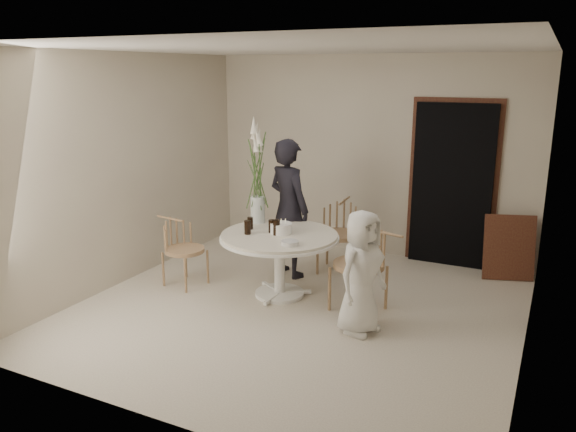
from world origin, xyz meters
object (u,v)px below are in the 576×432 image
at_px(birthday_cake, 281,228).
at_px(girl, 289,208).
at_px(boy, 361,272).
at_px(flower_vase, 257,176).
at_px(table, 279,244).
at_px(chair_right, 370,259).
at_px(chair_left, 178,241).
at_px(chair_far, 341,225).

bearing_deg(birthday_cake, girl, 108.73).
xyz_separation_m(boy, flower_vase, (-1.57, 0.78, 0.67)).
relative_size(birthday_cake, flower_vase, 0.19).
height_order(table, chair_right, chair_right).
distance_m(chair_left, boy, 2.40).
bearing_deg(boy, flower_vase, 81.31).
bearing_deg(chair_left, birthday_cake, -71.06).
relative_size(girl, boy, 1.39).
height_order(chair_right, girl, girl).
relative_size(chair_left, birthday_cake, 3.33).
xyz_separation_m(girl, birthday_cake, (0.21, -0.63, -0.07)).
relative_size(girl, flower_vase, 1.36).
xyz_separation_m(table, chair_far, (0.30, 1.15, -0.04)).
xyz_separation_m(girl, boy, (1.33, -1.12, -0.24)).
bearing_deg(chair_right, table, -75.70).
xyz_separation_m(chair_far, boy, (0.82, -1.62, 0.04)).
bearing_deg(table, boy, -22.62).
height_order(boy, flower_vase, flower_vase).
height_order(girl, boy, girl).
relative_size(chair_far, birthday_cake, 3.70).
bearing_deg(chair_far, girl, -140.24).
height_order(table, chair_left, chair_left).
bearing_deg(birthday_cake, boy, -24.02).
bearing_deg(boy, chair_right, 25.89).
relative_size(chair_right, boy, 0.76).
height_order(chair_far, boy, boy).
bearing_deg(chair_left, table, -72.33).
bearing_deg(girl, chair_right, 174.49).
relative_size(chair_far, flower_vase, 0.71).
bearing_deg(girl, chair_left, 61.57).
height_order(chair_far, chair_left, chair_far).
xyz_separation_m(chair_right, chair_left, (-2.32, -0.16, -0.09)).
relative_size(boy, birthday_cake, 5.09).
height_order(chair_right, flower_vase, flower_vase).
height_order(chair_far, chair_right, chair_right).
relative_size(table, chair_left, 1.66).
xyz_separation_m(table, chair_left, (-1.26, -0.19, -0.10)).
height_order(chair_right, chair_left, chair_right).
bearing_deg(flower_vase, chair_far, 48.31).
bearing_deg(chair_left, chair_far, -40.06).
bearing_deg(chair_right, flower_vase, -87.08).
distance_m(table, boy, 1.21).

